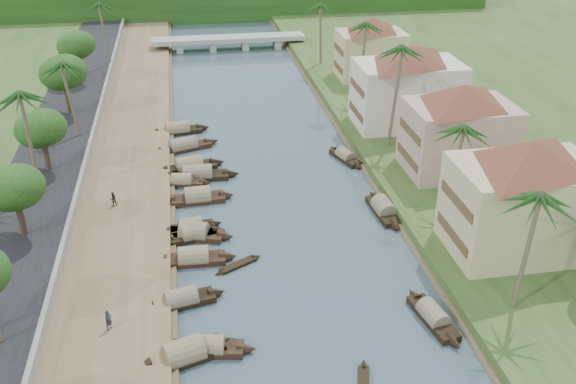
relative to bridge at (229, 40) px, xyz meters
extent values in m
plane|color=#3C4F5A|center=(0.00, -72.00, -1.72)|extent=(220.00, 220.00, 0.00)
cube|color=brown|center=(-16.00, -52.00, -1.32)|extent=(10.00, 180.00, 0.80)
cube|color=#2A481D|center=(19.00, -52.00, -1.12)|extent=(16.00, 180.00, 1.20)
cube|color=black|center=(-24.50, -52.00, -1.02)|extent=(8.00, 180.00, 1.40)
cube|color=slate|center=(-20.20, -52.00, -0.37)|extent=(0.40, 180.00, 1.10)
cube|color=#173A10|center=(0.00, 23.00, 2.28)|extent=(120.00, 4.00, 8.00)
cube|color=#9D9E94|center=(0.00, 0.00, 0.28)|extent=(28.00, 4.00, 0.80)
cube|color=#9D9E94|center=(-9.00, 0.00, -0.82)|extent=(1.20, 3.50, 1.80)
cube|color=#9D9E94|center=(-3.00, 0.00, -0.82)|extent=(1.20, 3.50, 1.80)
cube|color=#9D9E94|center=(3.00, 0.00, -0.82)|extent=(1.20, 3.50, 1.80)
cube|color=#9D9E94|center=(9.00, 0.00, -0.82)|extent=(1.20, 3.50, 1.80)
cube|color=tan|center=(19.00, -74.00, 3.48)|extent=(12.00, 8.00, 8.00)
pyramid|color=brown|center=(19.00, -74.00, 8.58)|extent=(14.85, 14.85, 2.20)
cube|color=brown|center=(12.95, -74.00, 1.48)|extent=(0.10, 6.40, 0.90)
cube|color=brown|center=(12.95, -74.00, 4.68)|extent=(0.10, 6.40, 0.90)
cube|color=#CCA390|center=(20.00, -58.00, 3.23)|extent=(11.00, 8.00, 7.50)
pyramid|color=brown|center=(20.00, -58.00, 8.08)|extent=(14.11, 14.11, 2.20)
cube|color=brown|center=(14.45, -58.00, 1.35)|extent=(0.10, 6.40, 0.90)
cube|color=brown|center=(14.45, -58.00, 4.35)|extent=(0.10, 6.40, 0.90)
cube|color=beige|center=(19.00, -44.00, 3.48)|extent=(13.00, 8.00, 8.00)
pyramid|color=brown|center=(19.00, -44.00, 8.58)|extent=(15.59, 15.59, 2.20)
cube|color=brown|center=(12.45, -44.00, 1.48)|extent=(0.10, 6.40, 0.90)
cube|color=brown|center=(12.45, -44.00, 4.68)|extent=(0.10, 6.40, 0.90)
cube|color=tan|center=(20.00, -24.00, 2.98)|extent=(10.00, 7.00, 7.00)
pyramid|color=brown|center=(20.00, -24.00, 7.58)|extent=(12.62, 12.62, 2.20)
cube|color=brown|center=(14.95, -24.00, 1.23)|extent=(0.10, 5.60, 0.90)
cube|color=brown|center=(14.95, -24.00, 4.03)|extent=(0.10, 5.60, 0.90)
cube|color=black|center=(-10.10, -82.18, -1.52)|extent=(6.14, 3.74, 0.70)
cone|color=black|center=(-7.04, -81.20, -1.44)|extent=(2.18, 2.29, 2.04)
cone|color=black|center=(-13.17, -83.17, -1.44)|extent=(2.18, 2.29, 2.04)
cylinder|color=#927E5D|center=(-10.10, -82.18, -1.14)|extent=(4.87, 3.40, 2.15)
cube|color=black|center=(-8.43, -81.70, -1.52)|extent=(5.39, 2.51, 0.70)
cone|color=black|center=(-5.60, -82.21, -1.44)|extent=(1.72, 1.70, 1.62)
cone|color=black|center=(-11.27, -81.19, -1.44)|extent=(1.72, 1.70, 1.62)
cylinder|color=#927E5D|center=(-8.43, -81.70, -1.14)|extent=(4.19, 2.36, 1.68)
cube|color=black|center=(-10.17, -75.79, -1.52)|extent=(5.57, 2.85, 0.70)
cone|color=black|center=(-7.29, -75.13, -1.44)|extent=(1.84, 1.83, 1.70)
cone|color=black|center=(-13.06, -76.45, -1.44)|extent=(1.84, 1.83, 1.70)
cylinder|color=#7C735D|center=(-10.17, -75.79, -1.14)|extent=(4.36, 2.63, 1.77)
cube|color=black|center=(-9.00, -69.87, -1.52)|extent=(5.64, 2.11, 0.70)
cone|color=black|center=(-5.90, -69.99, -1.44)|extent=(1.68, 1.76, 1.88)
cone|color=black|center=(-12.09, -69.74, -1.44)|extent=(1.68, 1.76, 1.88)
cylinder|color=#927E5D|center=(-9.00, -69.87, -1.14)|extent=(4.33, 2.13, 1.96)
cube|color=black|center=(-8.91, -65.89, -1.52)|extent=(4.81, 2.78, 0.70)
cone|color=black|center=(-6.47, -65.29, -1.44)|extent=(1.68, 1.85, 1.71)
cone|color=black|center=(-11.36, -66.49, -1.44)|extent=(1.68, 1.85, 1.71)
cylinder|color=#927E5D|center=(-8.91, -65.89, -1.14)|extent=(3.79, 2.59, 1.82)
cube|color=black|center=(-8.82, -65.70, -1.52)|extent=(5.81, 3.37, 0.70)
cone|color=black|center=(-5.88, -66.52, -1.44)|extent=(2.02, 2.14, 1.94)
cone|color=black|center=(-11.75, -64.87, -1.44)|extent=(2.02, 2.14, 1.94)
cylinder|color=#7C735D|center=(-8.82, -65.70, -1.14)|extent=(4.59, 3.10, 2.04)
cube|color=black|center=(-9.09, -64.31, -1.52)|extent=(4.64, 2.05, 0.70)
cone|color=black|center=(-6.63, -63.95, -1.44)|extent=(1.46, 1.44, 1.41)
cone|color=black|center=(-11.55, -64.68, -1.44)|extent=(1.46, 1.44, 1.41)
cylinder|color=#927E5D|center=(-9.09, -64.31, -1.14)|extent=(3.60, 1.95, 1.47)
cube|color=black|center=(-8.16, -58.54, -1.52)|extent=(5.61, 2.34, 0.70)
cone|color=black|center=(-5.11, -58.38, -1.44)|extent=(1.72, 1.93, 2.02)
cone|color=black|center=(-11.21, -58.71, -1.44)|extent=(1.72, 1.93, 2.02)
cylinder|color=#927E5D|center=(-8.16, -58.54, -1.14)|extent=(4.31, 2.36, 2.13)
cube|color=black|center=(-7.94, -53.13, -1.52)|extent=(6.89, 2.43, 0.70)
cone|color=black|center=(-4.18, -53.36, -1.44)|extent=(2.04, 1.93, 2.03)
cone|color=black|center=(-11.70, -52.90, -1.44)|extent=(2.04, 1.93, 2.03)
cylinder|color=#7C735D|center=(-7.94, -53.13, -1.14)|extent=(5.30, 2.41, 2.10)
cube|color=black|center=(-9.73, -54.52, -1.52)|extent=(4.90, 2.41, 0.70)
cone|color=black|center=(-7.17, -55.02, -1.44)|extent=(1.59, 1.62, 1.53)
cone|color=black|center=(-12.28, -54.02, -1.44)|extent=(1.59, 1.62, 1.53)
cylinder|color=#927E5D|center=(-9.73, -54.52, -1.14)|extent=(3.82, 2.26, 1.60)
cube|color=black|center=(-8.81, -50.89, -1.52)|extent=(6.44, 3.47, 0.70)
cone|color=black|center=(-5.51, -50.10, -1.44)|extent=(2.17, 2.25, 2.08)
cone|color=black|center=(-12.12, -51.68, -1.44)|extent=(2.17, 2.25, 2.08)
cylinder|color=#927E5D|center=(-8.81, -50.89, -1.14)|extent=(5.05, 3.21, 2.18)
cube|color=black|center=(-9.35, -45.04, -1.52)|extent=(7.04, 3.98, 0.70)
cone|color=black|center=(-5.78, -43.83, -1.44)|extent=(2.37, 2.23, 1.92)
cone|color=black|center=(-12.93, -46.26, -1.44)|extent=(2.37, 2.23, 1.92)
cylinder|color=#7C735D|center=(-9.35, -45.04, -1.14)|extent=(5.55, 3.54, 1.97)
cube|color=black|center=(-9.95, -39.52, -1.52)|extent=(6.32, 2.89, 0.70)
cone|color=black|center=(-6.61, -39.01, -1.44)|extent=(2.01, 2.03, 1.98)
cone|color=black|center=(-13.29, -40.04, -1.44)|extent=(2.01, 2.03, 1.98)
cylinder|color=#927E5D|center=(-9.95, -39.52, -1.14)|extent=(4.91, 2.75, 2.06)
cube|color=black|center=(8.88, -81.05, -1.52)|extent=(2.53, 5.79, 0.70)
cone|color=black|center=(8.35, -77.99, -1.44)|extent=(1.68, 1.81, 1.61)
cone|color=black|center=(9.42, -84.11, -1.44)|extent=(1.68, 1.81, 1.61)
cylinder|color=#7C735D|center=(8.88, -81.05, -1.14)|extent=(2.37, 4.50, 1.65)
cube|color=black|center=(10.14, -64.15, -1.52)|extent=(2.27, 6.05, 0.70)
cone|color=black|center=(9.92, -60.86, -1.44)|extent=(1.80, 1.81, 1.89)
cone|color=black|center=(10.35, -67.44, -1.44)|extent=(1.80, 1.81, 1.89)
cylinder|color=#7C735D|center=(10.14, -64.15, -1.14)|extent=(2.25, 4.65, 1.96)
cube|color=black|center=(9.45, -51.09, -1.52)|extent=(2.99, 5.30, 0.70)
cone|color=black|center=(8.55, -48.40, -1.44)|extent=(1.70, 1.79, 1.48)
cone|color=black|center=(10.34, -53.78, -1.44)|extent=(1.70, 1.79, 1.48)
cylinder|color=#7C735D|center=(9.45, -51.09, -1.14)|extent=(2.67, 4.17, 1.52)
cone|color=black|center=(2.32, -84.91, -1.62)|extent=(1.02, 1.22, 0.76)
cube|color=black|center=(-5.21, -71.09, -1.62)|extent=(3.52, 2.44, 0.35)
cone|color=black|center=(-3.45, -70.11, -1.62)|extent=(1.17, 1.13, 0.80)
cone|color=black|center=(-6.97, -72.07, -1.62)|extent=(1.17, 1.13, 0.80)
cube|color=black|center=(-9.68, -52.47, -1.62)|extent=(3.78, 1.58, 0.35)
cone|color=black|center=(-7.65, -51.98, -1.62)|extent=(1.07, 0.94, 0.74)
cone|color=black|center=(-11.71, -52.95, -1.62)|extent=(1.07, 0.94, 0.74)
cylinder|color=brown|center=(15.00, -81.80, 4.36)|extent=(0.82, 0.36, 9.78)
sphere|color=#1E4B19|center=(15.00, -81.80, 9.05)|extent=(3.20, 3.20, 3.20)
cylinder|color=brown|center=(16.00, -65.74, 3.67)|extent=(1.43, 0.36, 8.35)
sphere|color=#1E4B19|center=(16.00, -65.74, 7.69)|extent=(3.20, 3.20, 3.20)
cylinder|color=brown|center=(15.00, -50.36, 5.46)|extent=(1.22, 0.36, 11.96)
sphere|color=#1E4B19|center=(15.00, -50.36, 11.20)|extent=(3.20, 3.20, 3.20)
cylinder|color=brown|center=(16.00, -33.09, 4.78)|extent=(0.86, 0.36, 10.60)
sphere|color=#1E4B19|center=(16.00, -33.09, 9.86)|extent=(3.20, 3.20, 3.20)
cylinder|color=brown|center=(-24.00, -56.50, 5.02)|extent=(0.52, 0.36, 10.70)
sphere|color=#1E4B19|center=(-24.00, -56.50, 10.16)|extent=(3.20, 3.20, 3.20)
cylinder|color=brown|center=(-22.00, -41.59, 4.24)|extent=(1.22, 0.36, 9.13)
sphere|color=#1E4B19|center=(-22.00, -41.59, 8.63)|extent=(3.20, 3.20, 3.20)
cylinder|color=brown|center=(14.00, -15.43, 4.31)|extent=(0.62, 0.36, 9.66)
sphere|color=#1E4B19|center=(14.00, -15.43, 8.94)|extent=(3.20, 3.20, 3.20)
cylinder|color=brown|center=(-20.50, -11.40, 4.67)|extent=(1.07, 0.36, 9.98)
sphere|color=#1E4B19|center=(-20.50, -11.40, 9.46)|extent=(3.20, 3.20, 3.20)
cylinder|color=#493629|center=(-24.00, -64.84, 1.27)|extent=(0.60, 0.60, 3.26)
ellipsoid|color=#173A10|center=(-24.00, -64.84, 4.39)|extent=(4.77, 4.77, 3.92)
cylinder|color=#493629|center=(-24.00, -51.04, 1.29)|extent=(0.60, 0.60, 3.29)
ellipsoid|color=#173A10|center=(-24.00, -51.04, 4.44)|extent=(4.78, 4.78, 3.93)
cylinder|color=#493629|center=(-24.00, -33.40, 1.55)|extent=(0.60, 0.60, 3.83)
ellipsoid|color=#173A10|center=(-24.00, -33.40, 5.20)|extent=(5.33, 5.33, 4.38)
cylinder|color=#493629|center=(-24.00, -19.71, 1.54)|extent=(0.60, 0.60, 3.81)
ellipsoid|color=#173A10|center=(-24.00, -19.71, 5.18)|extent=(4.87, 4.87, 4.00)
cylinder|color=#493629|center=(24.00, -41.41, 1.23)|extent=(0.60, 0.60, 3.59)
ellipsoid|color=#173A10|center=(24.00, -41.41, 4.66)|extent=(4.80, 4.80, 3.95)
imported|color=#282A30|center=(-15.45, -78.89, -0.10)|extent=(0.70, 0.71, 1.65)
imported|color=#352B25|center=(-16.53, -59.53, -0.18)|extent=(0.88, 0.79, 1.49)
camera|label=1|loc=(-8.59, -117.82, 30.07)|focal=40.00mm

